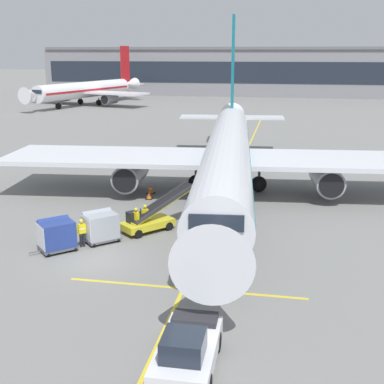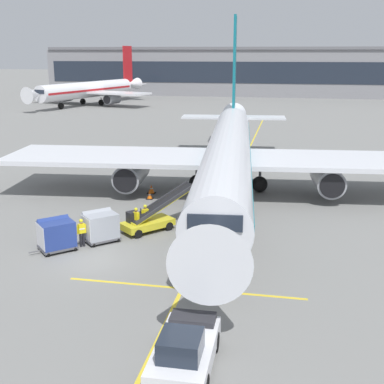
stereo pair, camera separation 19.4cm
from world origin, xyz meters
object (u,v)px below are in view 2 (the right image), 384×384
(ground_crew_marshaller, at_px, (145,216))
(safety_cone_engine_keepout, at_px, (151,189))
(parked_airplane, at_px, (228,153))
(belt_loader, at_px, (151,218))
(ground_crew_by_carts, at_px, (82,231))
(pushback_tug, at_px, (185,350))
(safety_cone_wingtip, at_px, (150,195))
(ground_crew_by_loader, at_px, (136,219))
(distant_airplane, at_px, (89,90))
(baggage_cart_lead, at_px, (100,226))
(baggage_cart_second, at_px, (56,234))

(ground_crew_marshaller, height_order, safety_cone_engine_keepout, ground_crew_marshaller)
(parked_airplane, relative_size, ground_crew_marshaller, 26.31)
(belt_loader, distance_m, ground_crew_by_carts, 4.87)
(pushback_tug, xyz_separation_m, safety_cone_wingtip, (-7.39, 21.57, -0.53))
(ground_crew_by_loader, xyz_separation_m, safety_cone_wingtip, (-1.34, 7.88, -0.70))
(parked_airplane, bearing_deg, distant_airplane, 120.38)
(safety_cone_wingtip, distance_m, distant_airplane, 76.62)
(ground_crew_by_carts, bearing_deg, ground_crew_by_loader, 48.03)
(baggage_cart_lead, relative_size, baggage_cart_second, 1.00)
(baggage_cart_second, height_order, distant_airplane, distant_airplane)
(ground_crew_by_carts, relative_size, safety_cone_engine_keepout, 2.35)
(ground_crew_by_carts, distance_m, ground_crew_marshaller, 4.60)
(baggage_cart_lead, height_order, ground_crew_marshaller, baggage_cart_lead)
(ground_crew_by_carts, xyz_separation_m, safety_cone_engine_keepout, (0.88, 12.33, -0.64))
(baggage_cart_lead, xyz_separation_m, ground_crew_marshaller, (2.17, 2.47, -0.00))
(ground_crew_by_carts, height_order, safety_cone_engine_keepout, ground_crew_by_carts)
(ground_crew_by_loader, height_order, safety_cone_engine_keepout, ground_crew_by_loader)
(parked_airplane, distance_m, safety_cone_engine_keepout, 7.02)
(parked_airplane, height_order, ground_crew_by_loader, parked_airplane)
(pushback_tug, height_order, ground_crew_by_loader, pushback_tug)
(ground_crew_by_carts, xyz_separation_m, safety_cone_wingtip, (1.19, 10.70, -0.70))
(parked_airplane, distance_m, baggage_cart_second, 16.65)
(belt_loader, bearing_deg, ground_crew_by_loader, -132.15)
(parked_airplane, bearing_deg, baggage_cart_lead, -117.25)
(belt_loader, relative_size, safety_cone_engine_keepout, 6.61)
(safety_cone_engine_keepout, bearing_deg, pushback_tug, -71.63)
(ground_crew_by_loader, height_order, ground_crew_marshaller, same)
(pushback_tug, relative_size, safety_cone_engine_keepout, 5.97)
(pushback_tug, bearing_deg, baggage_cart_second, 134.29)
(belt_loader, height_order, safety_cone_engine_keepout, belt_loader)
(safety_cone_engine_keepout, bearing_deg, distant_airplane, 115.86)
(belt_loader, height_order, baggage_cart_lead, belt_loader)
(baggage_cart_lead, bearing_deg, ground_crew_by_loader, 44.19)
(safety_cone_engine_keepout, bearing_deg, belt_loader, -74.70)
(safety_cone_wingtip, bearing_deg, distant_airplane, 115.54)
(parked_airplane, height_order, belt_loader, parked_airplane)
(parked_airplane, distance_m, ground_crew_marshaller, 10.96)
(pushback_tug, bearing_deg, belt_loader, 110.16)
(safety_cone_engine_keepout, relative_size, distant_airplane, 0.02)
(parked_airplane, xyz_separation_m, safety_cone_engine_keepout, (-6.22, -1.06, -3.07))
(baggage_cart_lead, height_order, pushback_tug, baggage_cart_lead)
(ground_crew_by_carts, bearing_deg, belt_loader, 47.99)
(safety_cone_wingtip, bearing_deg, ground_crew_by_loader, -80.35)
(ground_crew_by_loader, height_order, ground_crew_by_carts, same)
(baggage_cart_lead, distance_m, ground_crew_marshaller, 3.29)
(ground_crew_marshaller, bearing_deg, pushback_tug, -68.59)
(parked_airplane, distance_m, ground_crew_by_loader, 11.77)
(ground_crew_marshaller, bearing_deg, ground_crew_by_loader, -117.76)
(baggage_cart_lead, bearing_deg, baggage_cart_second, -136.54)
(parked_airplane, relative_size, ground_crew_by_loader, 26.31)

